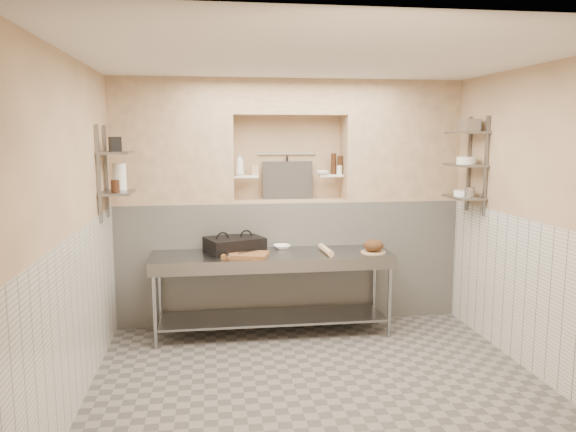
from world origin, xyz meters
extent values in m
cube|color=slate|center=(0.00, 0.00, -0.05)|extent=(4.00, 3.90, 0.10)
cube|color=silver|center=(0.00, 0.00, 2.85)|extent=(4.00, 3.90, 0.10)
cube|color=tan|center=(-2.05, 0.00, 1.40)|extent=(0.10, 3.90, 2.80)
cube|color=tan|center=(2.05, 0.00, 1.40)|extent=(0.10, 3.90, 2.80)
cube|color=tan|center=(0.00, 2.00, 1.40)|extent=(4.00, 0.10, 2.80)
cube|color=tan|center=(0.00, -2.00, 1.40)|extent=(4.00, 0.10, 2.80)
cube|color=silver|center=(0.00, 1.75, 0.70)|extent=(4.00, 0.40, 1.40)
cube|color=tan|center=(0.00, 1.75, 1.41)|extent=(1.30, 0.40, 0.02)
cube|color=tan|center=(-1.33, 1.75, 2.10)|extent=(1.35, 0.40, 1.40)
cube|color=tan|center=(1.33, 1.75, 2.10)|extent=(1.35, 0.40, 1.40)
cube|color=tan|center=(0.00, 1.75, 2.60)|extent=(1.30, 0.40, 0.40)
cube|color=silver|center=(-1.99, 0.00, 0.70)|extent=(0.02, 3.90, 1.40)
cube|color=silver|center=(1.99, 0.00, 0.70)|extent=(0.02, 3.90, 1.40)
cube|color=white|center=(-0.50, 1.75, 1.70)|extent=(0.28, 0.16, 0.02)
cube|color=white|center=(0.50, 1.75, 1.70)|extent=(0.28, 0.16, 0.02)
cylinder|color=gray|center=(0.00, 1.92, 1.95)|extent=(0.70, 0.02, 0.02)
cylinder|color=black|center=(0.00, 1.90, 1.78)|extent=(0.02, 0.02, 0.30)
cube|color=#383330|center=(0.00, 1.85, 1.64)|extent=(0.60, 0.08, 0.45)
cube|color=slate|center=(-1.98, 1.25, 1.80)|extent=(0.03, 0.03, 0.95)
cube|color=slate|center=(-1.98, 0.85, 1.80)|extent=(0.03, 0.03, 0.95)
cube|color=slate|center=(-1.84, 1.05, 1.60)|extent=(0.30, 0.50, 0.02)
cube|color=slate|center=(-1.84, 1.05, 2.00)|extent=(0.30, 0.50, 0.03)
cube|color=slate|center=(1.98, 1.25, 1.85)|extent=(0.03, 0.03, 1.05)
cube|color=slate|center=(1.98, 0.85, 1.85)|extent=(0.03, 0.03, 1.05)
cube|color=slate|center=(1.84, 1.05, 1.50)|extent=(0.30, 0.50, 0.02)
cube|color=slate|center=(1.84, 1.05, 1.85)|extent=(0.30, 0.50, 0.02)
cube|color=slate|center=(1.84, 1.05, 2.20)|extent=(0.30, 0.50, 0.03)
cube|color=gray|center=(-0.26, 1.20, 0.88)|extent=(2.60, 0.70, 0.04)
cube|color=gray|center=(-0.26, 1.20, 0.18)|extent=(2.45, 0.60, 0.03)
cube|color=gray|center=(-0.26, 0.87, 0.82)|extent=(2.60, 0.02, 0.12)
cylinder|color=gray|center=(-1.50, 0.91, 0.43)|extent=(0.04, 0.04, 0.86)
cylinder|color=gray|center=(-1.50, 1.49, 0.43)|extent=(0.04, 0.04, 0.86)
cylinder|color=gray|center=(0.98, 0.91, 0.43)|extent=(0.04, 0.04, 0.86)
cylinder|color=gray|center=(0.98, 1.49, 0.43)|extent=(0.04, 0.04, 0.86)
cube|color=black|center=(-0.66, 1.33, 0.95)|extent=(0.70, 0.61, 0.11)
cube|color=black|center=(-0.66, 1.33, 1.03)|extent=(0.70, 0.61, 0.05)
cube|color=brown|center=(-0.56, 1.06, 0.92)|extent=(0.53, 0.43, 0.04)
cube|color=gray|center=(-0.53, 1.09, 0.95)|extent=(0.23, 0.16, 0.01)
cylinder|color=gray|center=(-0.75, 0.97, 0.96)|extent=(0.05, 0.29, 0.03)
imported|color=white|center=(-0.13, 1.42, 0.92)|extent=(0.21, 0.21, 0.05)
cylinder|color=tan|center=(0.32, 1.13, 0.93)|extent=(0.09, 0.44, 0.07)
cylinder|color=tan|center=(0.84, 1.08, 0.91)|extent=(0.27, 0.27, 0.02)
ellipsoid|color=#4C2D19|center=(0.84, 1.08, 0.98)|extent=(0.22, 0.22, 0.13)
imported|color=white|center=(-0.58, 1.70, 1.84)|extent=(0.10, 0.10, 0.26)
cube|color=tan|center=(-0.39, 1.77, 1.77)|extent=(0.08, 0.08, 0.12)
imported|color=white|center=(0.39, 1.71, 1.74)|extent=(0.17, 0.17, 0.05)
cylinder|color=#331B0F|center=(0.61, 1.76, 1.82)|extent=(0.06, 0.06, 0.22)
cylinder|color=#331B0F|center=(0.54, 1.79, 1.84)|extent=(0.06, 0.06, 0.25)
cylinder|color=white|center=(0.60, 1.74, 1.77)|extent=(0.06, 0.06, 0.11)
cylinder|color=white|center=(-1.84, 1.23, 1.75)|extent=(0.14, 0.14, 0.27)
cylinder|color=#331B0F|center=(-1.84, 0.93, 1.68)|extent=(0.08, 0.08, 0.13)
cube|color=black|center=(-1.84, 1.03, 2.08)|extent=(0.14, 0.14, 0.14)
cylinder|color=white|center=(1.84, 1.06, 1.54)|extent=(0.21, 0.21, 0.06)
cylinder|color=gray|center=(1.84, 0.92, 1.57)|extent=(0.11, 0.11, 0.11)
cylinder|color=white|center=(1.84, 1.03, 1.90)|extent=(0.21, 0.21, 0.08)
cube|color=gray|center=(1.84, 1.01, 2.28)|extent=(0.19, 0.22, 0.13)
camera|label=1|loc=(-0.92, -4.74, 2.17)|focal=35.00mm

